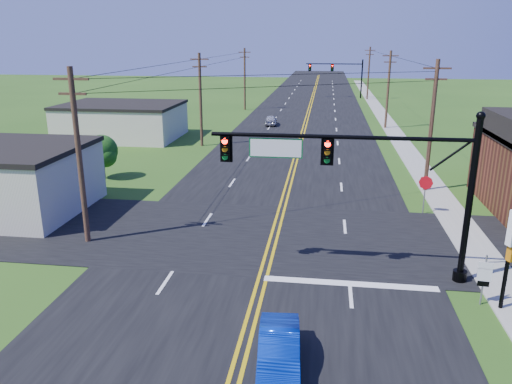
# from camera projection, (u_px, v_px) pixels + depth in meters

# --- Properties ---
(ground) EXTENTS (260.00, 260.00, 0.00)m
(ground) POSITION_uv_depth(u_px,v_px,m) (229.00, 380.00, 15.60)
(ground) COLOR #254814
(ground) RESTS_ON ground
(road_main) EXTENTS (16.00, 220.00, 0.04)m
(road_main) POSITION_uv_depth(u_px,v_px,m) (304.00, 124.00, 62.94)
(road_main) COLOR black
(road_main) RESTS_ON ground
(road_cross) EXTENTS (70.00, 10.00, 0.04)m
(road_cross) POSITION_uv_depth(u_px,v_px,m) (271.00, 236.00, 26.96)
(road_cross) COLOR black
(road_cross) RESTS_ON ground
(sidewalk) EXTENTS (2.00, 160.00, 0.08)m
(sidewalk) POSITION_uv_depth(u_px,v_px,m) (400.00, 141.00, 52.07)
(sidewalk) COLOR gray
(sidewalk) RESTS_ON ground
(signal_mast_main) EXTENTS (11.30, 0.60, 7.48)m
(signal_mast_main) POSITION_uv_depth(u_px,v_px,m) (363.00, 174.00, 21.21)
(signal_mast_main) COLOR black
(signal_mast_main) RESTS_ON ground
(signal_mast_far) EXTENTS (10.98, 0.60, 7.48)m
(signal_mast_far) POSITION_uv_depth(u_px,v_px,m) (337.00, 72.00, 89.43)
(signal_mast_far) COLOR black
(signal_mast_far) RESTS_ON ground
(cream_bldg_far) EXTENTS (12.20, 9.20, 3.70)m
(cream_bldg_far) POSITION_uv_depth(u_px,v_px,m) (122.00, 121.00, 53.55)
(cream_bldg_far) COLOR beige
(cream_bldg_far) RESTS_ON ground
(utility_pole_left_a) EXTENTS (1.80, 0.28, 9.00)m
(utility_pole_left_a) POSITION_uv_depth(u_px,v_px,m) (79.00, 154.00, 24.94)
(utility_pole_left_a) COLOR #3B291B
(utility_pole_left_a) RESTS_ON ground
(utility_pole_left_b) EXTENTS (1.80, 0.28, 9.00)m
(utility_pole_left_b) POSITION_uv_depth(u_px,v_px,m) (201.00, 98.00, 48.61)
(utility_pole_left_b) COLOR #3B291B
(utility_pole_left_b) RESTS_ON ground
(utility_pole_left_c) EXTENTS (1.80, 0.28, 9.00)m
(utility_pole_left_c) POSITION_uv_depth(u_px,v_px,m) (245.00, 78.00, 74.17)
(utility_pole_left_c) COLOR #3B291B
(utility_pole_left_c) RESTS_ON ground
(utility_pole_right_a) EXTENTS (1.80, 0.28, 9.00)m
(utility_pole_right_a) POSITION_uv_depth(u_px,v_px,m) (432.00, 124.00, 33.75)
(utility_pole_right_a) COLOR #3B291B
(utility_pole_right_a) RESTS_ON ground
(utility_pole_right_b) EXTENTS (1.80, 0.28, 9.00)m
(utility_pole_right_b) POSITION_uv_depth(u_px,v_px,m) (388.00, 88.00, 58.37)
(utility_pole_right_b) COLOR #3B291B
(utility_pole_right_b) RESTS_ON ground
(utility_pole_right_c) EXTENTS (1.80, 0.28, 9.00)m
(utility_pole_right_c) POSITION_uv_depth(u_px,v_px,m) (369.00, 72.00, 86.77)
(utility_pole_right_c) COLOR #3B291B
(utility_pole_right_c) RESTS_ON ground
(tree_right_back) EXTENTS (3.00, 3.00, 4.10)m
(tree_right_back) POSITION_uv_depth(u_px,v_px,m) (504.00, 146.00, 37.34)
(tree_right_back) COLOR #3B291B
(tree_right_back) RESTS_ON ground
(tree_left) EXTENTS (2.40, 2.40, 3.37)m
(tree_left) POSITION_uv_depth(u_px,v_px,m) (102.00, 151.00, 37.65)
(tree_left) COLOR #3B291B
(tree_left) RESTS_ON ground
(blue_car) EXTENTS (1.61, 3.86, 1.24)m
(blue_car) POSITION_uv_depth(u_px,v_px,m) (279.00, 351.00, 16.04)
(blue_car) COLOR #072BA2
(blue_car) RESTS_ON ground
(distant_car) EXTENTS (1.65, 3.62, 1.20)m
(distant_car) POSITION_uv_depth(u_px,v_px,m) (271.00, 120.00, 61.73)
(distant_car) COLOR #B0B0B5
(distant_car) RESTS_ON ground
(route_sign) EXTENTS (0.54, 0.12, 2.16)m
(route_sign) POSITION_uv_depth(u_px,v_px,m) (484.00, 276.00, 19.69)
(route_sign) COLOR slate
(route_sign) RESTS_ON ground
(stop_sign) EXTENTS (0.81, 0.36, 2.40)m
(stop_sign) POSITION_uv_depth(u_px,v_px,m) (425.00, 187.00, 30.01)
(stop_sign) COLOR slate
(stop_sign) RESTS_ON ground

